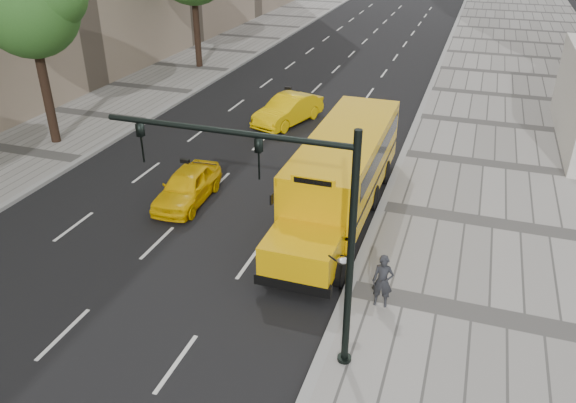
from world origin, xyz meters
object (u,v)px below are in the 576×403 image
(tree_b, at_px, (30,7))
(taxi_near, at_px, (187,186))
(pedestrian, at_px, (383,281))
(traffic_signal, at_px, (293,217))
(taxi_far, at_px, (288,110))
(school_bus, at_px, (344,167))

(tree_b, bearing_deg, taxi_near, -20.65)
(taxi_near, height_order, pedestrian, pedestrian)
(taxi_near, height_order, traffic_signal, traffic_signal)
(taxi_far, bearing_deg, traffic_signal, -53.47)
(taxi_near, bearing_deg, traffic_signal, -48.94)
(traffic_signal, bearing_deg, pedestrian, 53.65)
(tree_b, xyz_separation_m, taxi_far, (9.82, 6.53, -5.74))
(school_bus, bearing_deg, taxi_far, 120.99)
(taxi_near, bearing_deg, tree_b, 156.07)
(tree_b, distance_m, traffic_signal, 18.78)
(pedestrian, bearing_deg, taxi_near, 152.18)
(tree_b, distance_m, pedestrian, 19.85)
(school_bus, height_order, taxi_near, school_bus)
(tree_b, height_order, taxi_far, tree_b)
(taxi_far, xyz_separation_m, pedestrian, (7.67, -14.14, 0.22))
(taxi_near, bearing_deg, taxi_far, 82.00)
(tree_b, distance_m, taxi_near, 11.23)
(taxi_far, xyz_separation_m, traffic_signal, (5.79, -16.69, 3.33))
(traffic_signal, bearing_deg, taxi_far, 109.14)
(pedestrian, bearing_deg, traffic_signal, -127.72)
(traffic_signal, bearing_deg, tree_b, 146.95)
(taxi_near, bearing_deg, school_bus, 10.33)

